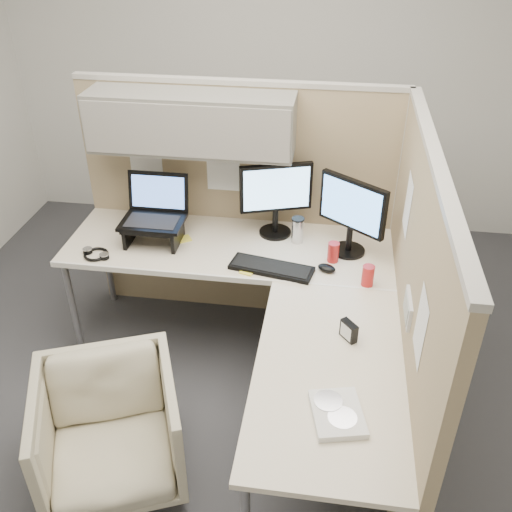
# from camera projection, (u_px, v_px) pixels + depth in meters

# --- Properties ---
(ground) EXTENTS (4.50, 4.50, 0.00)m
(ground) POSITION_uv_depth(u_px,v_px,m) (233.00, 397.00, 3.40)
(ground) COLOR #313236
(ground) RESTS_ON ground
(partition_back) EXTENTS (2.00, 0.36, 1.63)m
(partition_back) POSITION_uv_depth(u_px,v_px,m) (219.00, 168.00, 3.52)
(partition_back) COLOR tan
(partition_back) RESTS_ON ground
(partition_right) EXTENTS (0.07, 2.03, 1.63)m
(partition_right) POSITION_uv_depth(u_px,v_px,m) (408.00, 309.00, 2.79)
(partition_right) COLOR tan
(partition_right) RESTS_ON ground
(desk) EXTENTS (2.00, 1.98, 0.73)m
(desk) POSITION_uv_depth(u_px,v_px,m) (257.00, 293.00, 3.12)
(desk) COLOR beige
(desk) RESTS_ON ground
(office_chair) EXTENTS (0.85, 0.83, 0.69)m
(office_chair) POSITION_uv_depth(u_px,v_px,m) (109.00, 426.00, 2.78)
(office_chair) COLOR beige
(office_chair) RESTS_ON ground
(monitor_left) EXTENTS (0.43, 0.20, 0.47)m
(monitor_left) POSITION_uv_depth(u_px,v_px,m) (276.00, 194.00, 3.43)
(monitor_left) COLOR black
(monitor_left) RESTS_ON desk
(monitor_right) EXTENTS (0.37, 0.29, 0.47)m
(monitor_right) POSITION_uv_depth(u_px,v_px,m) (352.00, 211.00, 3.25)
(monitor_right) COLOR black
(monitor_right) RESTS_ON desk
(laptop_station) EXTENTS (0.37, 0.32, 0.39)m
(laptop_station) POSITION_uv_depth(u_px,v_px,m) (154.00, 218.00, 3.44)
(laptop_station) COLOR black
(laptop_station) RESTS_ON desk
(keyboard) EXTENTS (0.50, 0.25, 0.02)m
(keyboard) POSITION_uv_depth(u_px,v_px,m) (271.00, 268.00, 3.23)
(keyboard) COLOR black
(keyboard) RESTS_ON desk
(mouse) EXTENTS (0.13, 0.11, 0.04)m
(mouse) POSITION_uv_depth(u_px,v_px,m) (327.00, 268.00, 3.22)
(mouse) COLOR black
(mouse) RESTS_ON desk
(travel_mug) EXTENTS (0.08, 0.08, 0.16)m
(travel_mug) POSITION_uv_depth(u_px,v_px,m) (298.00, 230.00, 3.45)
(travel_mug) COLOR silver
(travel_mug) RESTS_ON desk
(soda_can_green) EXTENTS (0.07, 0.07, 0.12)m
(soda_can_green) POSITION_uv_depth(u_px,v_px,m) (368.00, 276.00, 3.08)
(soda_can_green) COLOR #B21E1E
(soda_can_green) RESTS_ON desk
(soda_can_silver) EXTENTS (0.07, 0.07, 0.12)m
(soda_can_silver) POSITION_uv_depth(u_px,v_px,m) (333.00, 252.00, 3.28)
(soda_can_silver) COLOR #B21E1E
(soda_can_silver) RESTS_ON desk
(sticky_note_c) EXTENTS (0.10, 0.10, 0.01)m
(sticky_note_c) POSITION_uv_depth(u_px,v_px,m) (184.00, 239.00, 3.52)
(sticky_note_c) COLOR yellow
(sticky_note_c) RESTS_ON desk
(sticky_note_b) EXTENTS (0.09, 0.09, 0.01)m
(sticky_note_b) POSITION_uv_depth(u_px,v_px,m) (248.00, 271.00, 3.22)
(sticky_note_b) COLOR yellow
(sticky_note_b) RESTS_ON desk
(headphones) EXTENTS (0.19, 0.19, 0.03)m
(headphones) POSITION_uv_depth(u_px,v_px,m) (96.00, 254.00, 3.35)
(headphones) COLOR black
(headphones) RESTS_ON desk
(paper_stack) EXTENTS (0.26, 0.30, 0.03)m
(paper_stack) POSITION_uv_depth(u_px,v_px,m) (337.00, 414.00, 2.32)
(paper_stack) COLOR white
(paper_stack) RESTS_ON desk
(desk_clock) EXTENTS (0.09, 0.10, 0.10)m
(desk_clock) POSITION_uv_depth(u_px,v_px,m) (349.00, 331.00, 2.71)
(desk_clock) COLOR black
(desk_clock) RESTS_ON desk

